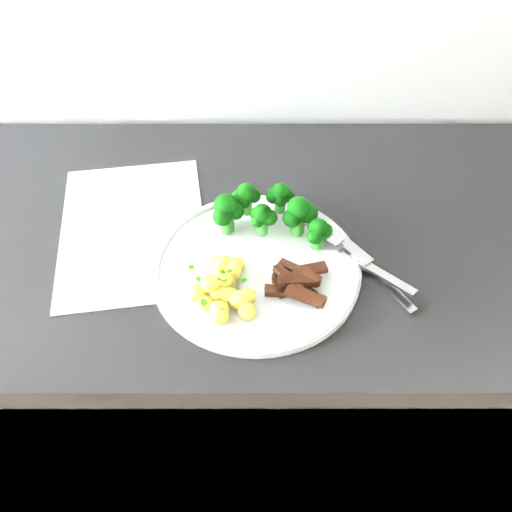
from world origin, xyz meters
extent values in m
cube|color=black|center=(-0.04, 1.69, 0.44)|extent=(2.33, 0.58, 0.87)
cube|color=#35302E|center=(-0.04, 1.41, 0.42)|extent=(2.33, 0.02, 0.83)
cube|color=white|center=(-0.16, 1.69, 0.87)|extent=(0.27, 0.35, 0.00)
cube|color=slate|center=(-0.15, 1.78, 0.88)|extent=(0.15, 0.03, 0.00)
cube|color=slate|center=(-0.15, 1.76, 0.88)|extent=(0.14, 0.02, 0.00)
cube|color=slate|center=(-0.15, 1.74, 0.88)|extent=(0.14, 0.02, 0.00)
cube|color=slate|center=(-0.16, 1.71, 0.88)|extent=(0.13, 0.02, 0.00)
cube|color=slate|center=(-0.16, 1.69, 0.88)|extent=(0.13, 0.02, 0.00)
cylinder|color=white|center=(0.04, 1.60, 0.88)|extent=(0.31, 0.31, 0.01)
torus|color=white|center=(0.04, 1.60, 0.88)|extent=(0.30, 0.30, 0.01)
cylinder|color=#296F1F|center=(0.05, 1.66, 0.91)|extent=(0.02, 0.02, 0.02)
sphere|color=black|center=(0.06, 1.66, 0.93)|extent=(0.02, 0.02, 0.02)
sphere|color=black|center=(0.04, 1.67, 0.92)|extent=(0.02, 0.02, 0.02)
sphere|color=black|center=(0.04, 1.65, 0.92)|extent=(0.02, 0.02, 0.02)
sphere|color=black|center=(0.05, 1.66, 0.93)|extent=(0.03, 0.03, 0.03)
cylinder|color=#296F1F|center=(0.10, 1.67, 0.90)|extent=(0.02, 0.02, 0.03)
sphere|color=black|center=(0.11, 1.67, 0.92)|extent=(0.03, 0.03, 0.03)
sphere|color=black|center=(0.10, 1.68, 0.92)|extent=(0.03, 0.03, 0.03)
sphere|color=black|center=(0.09, 1.66, 0.92)|extent=(0.03, 0.03, 0.03)
sphere|color=black|center=(0.10, 1.67, 0.93)|extent=(0.04, 0.04, 0.04)
cylinder|color=#296F1F|center=(-0.01, 1.67, 0.90)|extent=(0.02, 0.02, 0.03)
sphere|color=black|center=(0.01, 1.67, 0.92)|extent=(0.03, 0.03, 0.03)
sphere|color=black|center=(-0.01, 1.69, 0.92)|extent=(0.03, 0.03, 0.03)
sphere|color=black|center=(-0.01, 1.66, 0.92)|extent=(0.03, 0.03, 0.03)
sphere|color=black|center=(-0.01, 1.67, 0.93)|extent=(0.04, 0.04, 0.04)
cylinder|color=#296F1F|center=(0.07, 1.71, 0.91)|extent=(0.02, 0.02, 0.02)
sphere|color=black|center=(0.08, 1.71, 0.92)|extent=(0.02, 0.02, 0.02)
sphere|color=black|center=(0.07, 1.72, 0.92)|extent=(0.02, 0.02, 0.02)
sphere|color=black|center=(0.06, 1.71, 0.93)|extent=(0.03, 0.03, 0.03)
sphere|color=black|center=(0.07, 1.70, 0.92)|extent=(0.02, 0.02, 0.02)
sphere|color=black|center=(0.07, 1.71, 0.93)|extent=(0.03, 0.03, 0.03)
cylinder|color=#296F1F|center=(0.02, 1.70, 0.91)|extent=(0.02, 0.02, 0.02)
sphere|color=black|center=(0.03, 1.71, 0.93)|extent=(0.02, 0.02, 0.02)
sphere|color=black|center=(0.02, 1.71, 0.93)|extent=(0.02, 0.02, 0.02)
sphere|color=black|center=(0.01, 1.70, 0.93)|extent=(0.02, 0.02, 0.02)
sphere|color=black|center=(0.02, 1.69, 0.92)|extent=(0.02, 0.02, 0.02)
sphere|color=black|center=(0.02, 1.70, 0.93)|extent=(0.03, 0.03, 0.03)
cylinder|color=#296F1F|center=(0.13, 1.64, 0.90)|extent=(0.02, 0.02, 0.02)
sphere|color=black|center=(0.14, 1.64, 0.91)|extent=(0.02, 0.02, 0.02)
sphere|color=black|center=(0.12, 1.65, 0.91)|extent=(0.02, 0.02, 0.02)
sphere|color=black|center=(0.12, 1.63, 0.92)|extent=(0.02, 0.02, 0.02)
sphere|color=black|center=(0.13, 1.64, 0.92)|extent=(0.03, 0.03, 0.03)
ellipsoid|color=#FFEA48|center=(0.02, 1.53, 0.89)|extent=(0.03, 0.02, 0.02)
ellipsoid|color=#FFEA48|center=(-0.01, 1.56, 0.89)|extent=(0.03, 0.03, 0.02)
ellipsoid|color=#FFEA48|center=(-0.01, 1.56, 0.89)|extent=(0.03, 0.02, 0.02)
ellipsoid|color=#FFEA48|center=(-0.01, 1.50, 0.89)|extent=(0.03, 0.02, 0.02)
ellipsoid|color=#FFEA48|center=(-0.02, 1.60, 0.89)|extent=(0.02, 0.02, 0.02)
ellipsoid|color=#FFEA48|center=(-0.01, 1.51, 0.89)|extent=(0.03, 0.02, 0.02)
ellipsoid|color=#FFEA48|center=(-0.02, 1.54, 0.89)|extent=(0.03, 0.03, 0.02)
ellipsoid|color=#FFEA48|center=(0.00, 1.53, 0.90)|extent=(0.03, 0.02, 0.03)
ellipsoid|color=#FFEA48|center=(-0.01, 1.54, 0.90)|extent=(0.03, 0.03, 0.03)
ellipsoid|color=#FFEA48|center=(-0.03, 1.54, 0.91)|extent=(0.03, 0.03, 0.02)
ellipsoid|color=#FFEA48|center=(0.01, 1.59, 0.90)|extent=(0.03, 0.03, 0.03)
ellipsoid|color=#FFEA48|center=(0.00, 1.58, 0.89)|extent=(0.03, 0.02, 0.02)
ellipsoid|color=#FFEA48|center=(0.02, 1.51, 0.89)|extent=(0.03, 0.03, 0.02)
ellipsoid|color=#FFEA48|center=(-0.01, 1.59, 0.90)|extent=(0.03, 0.03, 0.03)
ellipsoid|color=#FFEA48|center=(-0.03, 1.52, 0.89)|extent=(0.03, 0.02, 0.02)
ellipsoid|color=#FFEA48|center=(-0.04, 1.54, 0.89)|extent=(0.03, 0.03, 0.02)
ellipsoid|color=#FFEA48|center=(0.01, 1.53, 0.90)|extent=(0.03, 0.03, 0.03)
ellipsoid|color=#FFEA48|center=(-0.01, 1.55, 0.91)|extent=(0.03, 0.03, 0.02)
cube|color=#186C05|center=(-0.05, 1.57, 0.91)|extent=(0.01, 0.01, 0.00)
cube|color=#186C05|center=(-0.02, 1.54, 0.91)|extent=(0.01, 0.01, 0.00)
cube|color=#186C05|center=(-0.01, 1.56, 0.91)|extent=(0.01, 0.01, 0.00)
cube|color=#186C05|center=(-0.01, 1.55, 0.92)|extent=(0.01, 0.01, 0.00)
cube|color=#186C05|center=(0.00, 1.56, 0.91)|extent=(0.01, 0.01, 0.00)
cube|color=#186C05|center=(-0.01, 1.55, 0.92)|extent=(0.01, 0.01, 0.00)
cube|color=#186C05|center=(-0.03, 1.50, 0.92)|extent=(0.01, 0.01, 0.00)
cube|color=#186C05|center=(-0.02, 1.54, 0.92)|extent=(0.01, 0.01, 0.00)
cube|color=#186C05|center=(-0.03, 1.54, 0.91)|extent=(0.01, 0.01, 0.00)
cube|color=#186C05|center=(0.02, 1.55, 0.91)|extent=(0.01, 0.01, 0.00)
cube|color=#186C05|center=(-0.04, 1.55, 0.92)|extent=(0.01, 0.01, 0.00)
cube|color=#186C05|center=(-0.03, 1.50, 0.92)|extent=(0.01, 0.01, 0.00)
cube|color=#186C05|center=(-0.01, 1.54, 0.92)|extent=(0.01, 0.01, 0.00)
cube|color=#186C05|center=(-0.01, 1.54, 0.92)|extent=(0.01, 0.01, 0.00)
cube|color=black|center=(0.09, 1.57, 0.89)|extent=(0.07, 0.03, 0.01)
cube|color=black|center=(0.11, 1.54, 0.89)|extent=(0.05, 0.05, 0.01)
cube|color=black|center=(0.09, 1.55, 0.89)|extent=(0.05, 0.04, 0.01)
cube|color=black|center=(0.08, 1.55, 0.89)|extent=(0.07, 0.02, 0.02)
cube|color=black|center=(0.09, 1.55, 0.89)|extent=(0.06, 0.04, 0.01)
cube|color=black|center=(0.09, 1.55, 0.89)|extent=(0.06, 0.04, 0.01)
cube|color=black|center=(0.09, 1.56, 0.90)|extent=(0.05, 0.04, 0.01)
cube|color=black|center=(0.10, 1.53, 0.90)|extent=(0.06, 0.04, 0.01)
cube|color=black|center=(0.10, 1.58, 0.90)|extent=(0.07, 0.03, 0.01)
cube|color=black|center=(0.10, 1.57, 0.90)|extent=(0.06, 0.05, 0.02)
cube|color=black|center=(0.09, 1.55, 0.90)|extent=(0.06, 0.02, 0.01)
cube|color=black|center=(0.08, 1.56, 0.90)|extent=(0.05, 0.06, 0.01)
cube|color=#BBBCC0|center=(0.21, 1.58, 0.89)|extent=(0.10, 0.10, 0.02)
cube|color=#BBBCC0|center=(0.15, 1.64, 0.89)|extent=(0.03, 0.03, 0.01)
cylinder|color=#BBBCC0|center=(0.14, 1.67, 0.90)|extent=(0.03, 0.03, 0.00)
cylinder|color=#BBBCC0|center=(0.13, 1.66, 0.90)|extent=(0.03, 0.03, 0.00)
cylinder|color=#BBBCC0|center=(0.13, 1.66, 0.90)|extent=(0.03, 0.03, 0.00)
cylinder|color=#BBBCC0|center=(0.13, 1.66, 0.90)|extent=(0.03, 0.03, 0.00)
cube|color=#BBBCC0|center=(0.17, 1.65, 0.89)|extent=(0.08, 0.11, 0.01)
cube|color=#BBBCC0|center=(0.22, 1.56, 0.88)|extent=(0.07, 0.09, 0.02)
camera|label=1|loc=(0.04, 1.06, 1.48)|focal=38.73mm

